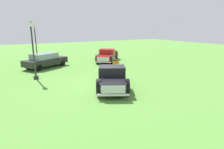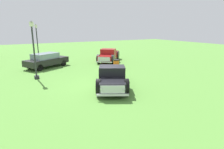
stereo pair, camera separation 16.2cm
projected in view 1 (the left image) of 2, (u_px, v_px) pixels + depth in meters
name	position (u px, v px, depth m)	size (l,w,h in m)	color
ground_plane	(103.00, 86.00, 13.36)	(80.00, 80.00, 0.00)	#548C38
pickup_truck_foreground	(112.00, 78.00, 12.61)	(3.92, 5.29, 1.54)	black
pickup_truck_behind_left	(107.00, 56.00, 22.57)	(4.58, 4.98, 1.54)	maroon
sedan_distant_a	(45.00, 60.00, 19.30)	(4.77, 3.74, 1.48)	black
lamp_post_near	(36.00, 42.00, 23.09)	(0.36, 0.36, 4.43)	#2D2D33
lamp_post_far	(33.00, 49.00, 14.61)	(0.36, 0.36, 4.54)	#2D2D33
trash_can	(115.00, 64.00, 18.79)	(0.59, 0.59, 0.95)	orange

